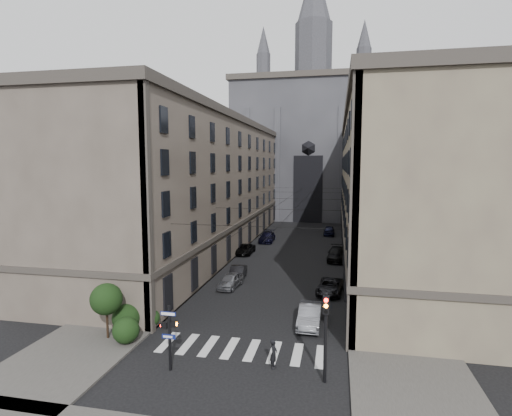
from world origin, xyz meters
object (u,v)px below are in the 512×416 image
Objects in this scene: pedestrian_signal_left at (169,333)px; car_left_midfar at (245,249)px; car_left_near at (231,280)px; traffic_light_right at (326,327)px; car_right_midnear at (330,287)px; pedestrian at (274,354)px; car_left_midnear at (237,273)px; car_left_far at (267,237)px; car_right_far at (329,231)px; car_right_near at (310,315)px; gothic_tower at (312,140)px; car_right_midfar at (337,254)px.

pedestrian_signal_left reaches higher than car_left_midfar.
pedestrian_signal_left is at bearing -81.83° from car_left_near.
traffic_light_right is 16.19m from car_right_midnear.
car_right_midnear is 15.20m from pedestrian.
car_left_midnear is at bearing 92.05° from pedestrian_signal_left.
car_left_far is (-0.49, 21.09, 0.08)m from car_left_midnear.
car_left_near is 33.14m from car_right_far.
car_right_midnear is at bearing 61.03° from pedestrian_signal_left.
traffic_light_right is (9.11, 0.42, 0.97)m from pedestrian_signal_left.
car_left_midnear is 0.90× the size of car_right_near.
car_right_far is at bearing 89.71° from car_right_near.
car_right_near reaches higher than car_right_far.
gothic_tower is 12.82× the size of car_right_far.
car_right_midnear is at bearing 6.42° from car_left_near.
car_right_midnear is at bearing -19.56° from car_left_midnear.
car_left_near is at bearing -105.39° from car_right_far.
car_left_midfar is at bearing -98.31° from gothic_tower.
car_right_far is (-0.79, 47.76, -2.52)m from traffic_light_right.
car_right_near is at bearing -93.32° from car_right_midnear.
car_right_near is at bearing -75.88° from car_left_far.
gothic_tower is at bearing 101.60° from car_right_midfar.
car_right_midfar is 1.24× the size of car_right_far.
car_left_far reaches higher than car_left_midnear.
car_right_near is 7.12m from pedestrian.
traffic_light_right is 8.49m from car_right_near.
car_left_midfar is at bearing 94.95° from pedestrian_signal_left.
pedestrian is (6.04, 1.50, -1.43)m from pedestrian_signal_left.
car_right_midnear is (10.26, -23.82, -0.12)m from car_left_far.
car_right_midfar is (6.20, -43.56, -16.98)m from gothic_tower.
car_left_near reaches higher than car_left_midfar.
car_left_midfar is (-6.20, -42.44, -17.14)m from gothic_tower.
pedestrian_signal_left is 40.26m from car_left_far.
traffic_light_right is 21.27m from car_left_midnear.
car_left_far is (-4.69, -33.25, -17.02)m from gothic_tower.
car_right_midfar is (0.64, 13.50, 0.15)m from car_right_midnear.
pedestrian_signal_left reaches higher than car_right_far.
pedestrian_signal_left is 18.81m from car_right_midnear.
traffic_light_right is 0.96× the size of car_left_far.
car_left_near reaches higher than car_right_midnear.
car_left_midnear is at bearing 117.66° from traffic_light_right.
gothic_tower is 12.23× the size of car_left_midfar.
traffic_light_right is 1.24× the size of car_left_near.
traffic_light_right is at bearing -67.85° from car_left_midfar.
traffic_light_right is 4.05m from pedestrian.
car_left_near is 0.78× the size of car_left_far.
car_right_midfar is (9.71, 29.89, -1.50)m from pedestrian_signal_left.
car_right_midfar reaches higher than car_right_near.
car_right_near is 1.05× the size of car_right_far.
pedestrian_signal_left is 19.20m from car_left_midnear.
car_right_midfar reaches higher than car_left_midnear.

